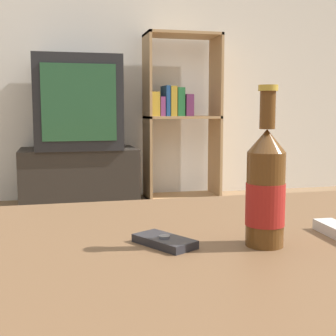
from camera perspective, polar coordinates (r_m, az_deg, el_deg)
name	(u,v)px	position (r m, az deg, el deg)	size (l,w,h in m)	color
back_wall	(79,32)	(3.84, -10.82, 15.96)	(8.00, 0.05, 2.60)	silver
coffee_table	(183,278)	(0.85, 1.80, -13.29)	(1.15, 0.81, 0.47)	brown
tv_stand	(79,177)	(3.51, -10.81, -1.07)	(0.84, 0.49, 0.42)	#28231E
television	(77,103)	(3.47, -11.02, 7.78)	(0.60, 0.54, 0.66)	black
bookshelf	(178,113)	(3.70, 1.27, 6.75)	(0.58, 0.30, 1.29)	tan
beer_bottle	(266,189)	(0.81, 11.81, -2.50)	(0.07, 0.07, 0.27)	#563314
cell_phone	(164,241)	(0.81, -0.44, -8.92)	(0.10, 0.12, 0.02)	#232328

